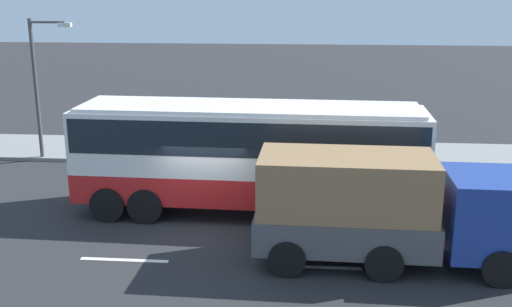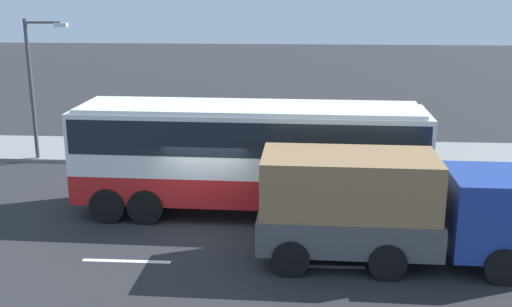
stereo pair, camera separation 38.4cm
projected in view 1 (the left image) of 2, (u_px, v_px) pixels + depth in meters
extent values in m
plane|color=#28282B|center=(206.00, 225.00, 18.88)|extent=(120.00, 120.00, 0.00)
cube|color=gray|center=(237.00, 151.00, 26.95)|extent=(80.00, 4.00, 0.15)
cube|color=white|center=(124.00, 260.00, 16.50)|extent=(2.40, 0.16, 0.01)
cube|color=white|center=(316.00, 267.00, 16.08)|extent=(2.40, 0.16, 0.01)
cube|color=red|center=(249.00, 183.00, 19.70)|extent=(11.05, 2.89, 0.93)
cube|color=white|center=(249.00, 139.00, 19.32)|extent=(11.05, 2.89, 1.94)
cube|color=black|center=(249.00, 131.00, 19.24)|extent=(10.83, 2.91, 1.07)
cube|color=black|center=(426.00, 141.00, 18.72)|extent=(0.18, 2.39, 1.55)
cube|color=white|center=(249.00, 107.00, 19.04)|extent=(10.60, 2.72, 0.12)
cylinder|color=black|center=(369.00, 188.00, 20.61)|extent=(1.11, 0.33, 1.10)
cylinder|color=black|center=(374.00, 215.00, 18.21)|extent=(1.11, 0.33, 1.10)
cylinder|color=black|center=(166.00, 181.00, 21.34)|extent=(1.11, 0.33, 1.10)
cylinder|color=black|center=(145.00, 206.00, 18.95)|extent=(1.11, 0.33, 1.10)
cylinder|color=black|center=(132.00, 180.00, 21.47)|extent=(1.11, 0.33, 1.10)
cylinder|color=black|center=(108.00, 204.00, 19.08)|extent=(1.11, 0.33, 1.10)
cube|color=navy|center=(487.00, 213.00, 15.75)|extent=(2.16, 2.39, 2.02)
cube|color=#4C4C4F|center=(345.00, 228.00, 16.27)|extent=(4.77, 2.45, 0.90)
cube|color=olive|center=(346.00, 184.00, 15.95)|extent=(4.58, 2.35, 1.54)
cylinder|color=black|center=(479.00, 233.00, 17.07)|extent=(0.97, 0.30, 0.96)
cylinder|color=black|center=(501.00, 268.00, 14.93)|extent=(0.97, 0.30, 0.96)
cylinder|color=black|center=(377.00, 229.00, 17.36)|extent=(0.97, 0.30, 0.96)
cylinder|color=black|center=(384.00, 263.00, 15.22)|extent=(0.97, 0.30, 0.96)
cylinder|color=black|center=(292.00, 225.00, 17.61)|extent=(0.97, 0.30, 0.96)
cylinder|color=black|center=(287.00, 259.00, 15.47)|extent=(0.97, 0.30, 0.96)
cylinder|color=#38334C|center=(273.00, 143.00, 26.47)|extent=(0.14, 0.14, 0.83)
cylinder|color=#38334C|center=(270.00, 143.00, 26.44)|extent=(0.14, 0.14, 0.83)
cylinder|color=#B2333F|center=(272.00, 127.00, 26.27)|extent=(0.32, 0.32, 0.62)
sphere|color=tan|center=(272.00, 117.00, 26.15)|extent=(0.22, 0.22, 0.22)
cylinder|color=#47474C|center=(36.00, 89.00, 25.12)|extent=(0.16, 0.16, 5.72)
cylinder|color=#47474C|center=(47.00, 22.00, 24.34)|extent=(1.45, 0.10, 0.10)
cube|color=silver|center=(65.00, 25.00, 24.31)|extent=(0.50, 0.24, 0.16)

